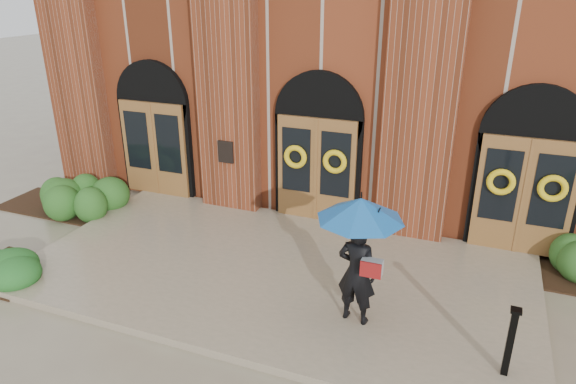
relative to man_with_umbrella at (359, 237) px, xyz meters
The scene contains 8 objects.
ground 2.73m from the man_with_umbrella, 154.86° to the left, with size 90.00×90.00×0.00m, color gray.
landing 2.74m from the man_with_umbrella, 151.29° to the left, with size 10.00×5.30×0.15m, color gray.
church_building 10.03m from the man_with_umbrella, 101.18° to the left, with size 16.20×12.53×7.00m.
man_with_umbrella is the anchor object (origin of this frame).
metal_post 2.63m from the man_with_umbrella, 11.56° to the right, with size 0.16×0.16×1.13m.
hedge_wall_left 8.64m from the man_with_umbrella, 165.44° to the left, with size 3.26×1.31×0.84m, color #26541C.
hedge_wall_right 4.71m from the man_with_umbrella, 43.32° to the left, with size 3.07×1.23×0.79m, color #29561E.
hedge_front_left 7.21m from the man_with_umbrella, behind, with size 1.58×1.35×0.56m, color #1F5A1F.
Camera 1 is at (3.50, -8.11, 5.50)m, focal length 32.00 mm.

